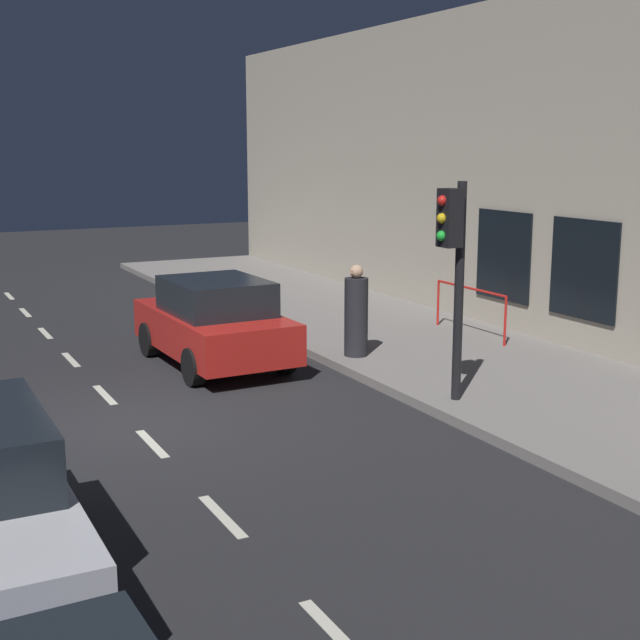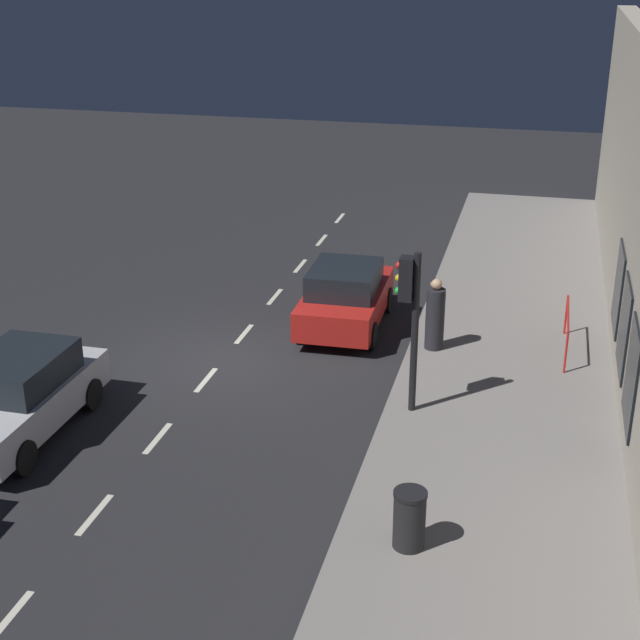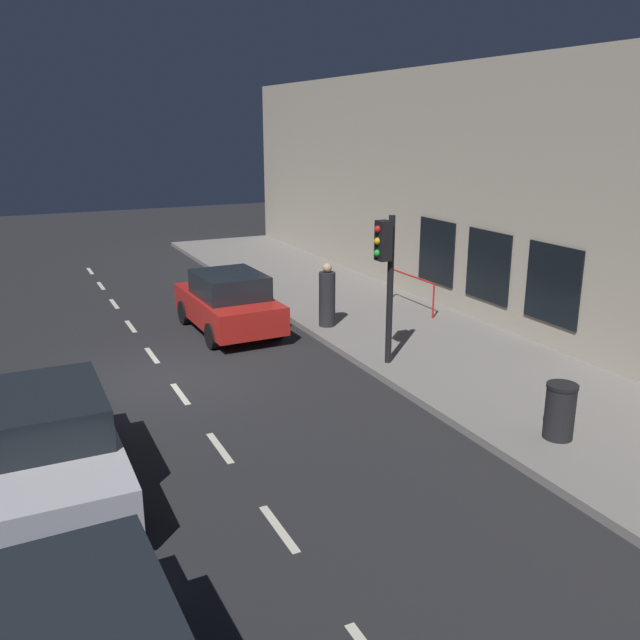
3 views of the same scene
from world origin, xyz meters
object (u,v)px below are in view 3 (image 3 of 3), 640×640
object	(u,v)px
pedestrian_0	(327,298)
trash_bin	(560,411)
parked_car_2	(52,447)
traffic_light	(386,263)
parked_car_0	(229,302)

from	to	relation	value
pedestrian_0	trash_bin	distance (m)	7.57
parked_car_2	trash_bin	distance (m)	8.02
traffic_light	trash_bin	world-z (taller)	traffic_light
parked_car_2	trash_bin	size ratio (longest dim) A/B	4.30
parked_car_0	trash_bin	world-z (taller)	parked_car_0
parked_car_0	parked_car_2	distance (m)	8.22
traffic_light	parked_car_0	size ratio (longest dim) A/B	0.85
traffic_light	trash_bin	bearing A→B (deg)	-80.42
trash_bin	traffic_light	bearing A→B (deg)	99.58
pedestrian_0	traffic_light	bearing A→B (deg)	161.62
pedestrian_0	trash_bin	size ratio (longest dim) A/B	1.73
pedestrian_0	parked_car_0	bearing A→B (deg)	49.32
traffic_light	parked_car_0	xyz separation A→B (m)	(-2.16, 4.19, -1.61)
traffic_light	parked_car_2	bearing A→B (deg)	-160.77
traffic_light	pedestrian_0	distance (m)	3.45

